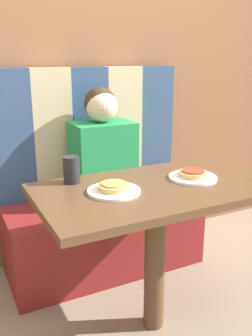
% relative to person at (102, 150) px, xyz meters
% --- Properties ---
extents(ground_plane, '(12.00, 12.00, 0.00)m').
position_rel_person_xyz_m(ground_plane, '(0.00, -0.61, -0.76)').
color(ground_plane, gray).
extents(wall_back, '(7.00, 0.05, 2.60)m').
position_rel_person_xyz_m(wall_back, '(0.00, 0.30, 0.54)').
color(wall_back, brown).
rests_on(wall_back, ground_plane).
extents(booth_seat, '(1.18, 0.49, 0.45)m').
position_rel_person_xyz_m(booth_seat, '(0.00, -0.00, -0.54)').
color(booth_seat, maroon).
rests_on(booth_seat, ground_plane).
extents(booth_backrest, '(1.18, 0.08, 0.78)m').
position_rel_person_xyz_m(booth_backrest, '(-0.00, 0.20, 0.08)').
color(booth_backrest, navy).
rests_on(booth_backrest, booth_seat).
extents(dining_table, '(1.07, 0.60, 0.74)m').
position_rel_person_xyz_m(dining_table, '(0.00, -0.61, -0.13)').
color(dining_table, brown).
rests_on(dining_table, ground_plane).
extents(person, '(0.35, 0.25, 0.67)m').
position_rel_person_xyz_m(person, '(0.00, 0.00, 0.00)').
color(person, '#1E8447').
rests_on(person, booth_seat).
extents(plate_left, '(0.23, 0.23, 0.01)m').
position_rel_person_xyz_m(plate_left, '(-0.21, -0.60, -0.02)').
color(plate_left, white).
rests_on(plate_left, dining_table).
extents(plate_right, '(0.23, 0.23, 0.01)m').
position_rel_person_xyz_m(plate_right, '(0.21, -0.60, -0.02)').
color(plate_right, white).
rests_on(plate_right, dining_table).
extents(pizza_left, '(0.14, 0.14, 0.03)m').
position_rel_person_xyz_m(pizza_left, '(-0.21, -0.60, -0.00)').
color(pizza_left, tan).
rests_on(pizza_left, plate_left).
extents(pizza_right, '(0.14, 0.14, 0.03)m').
position_rel_person_xyz_m(pizza_right, '(0.21, -0.60, -0.00)').
color(pizza_right, tan).
rests_on(pizza_right, plate_right).
extents(drinking_cup, '(0.07, 0.07, 0.12)m').
position_rel_person_xyz_m(drinking_cup, '(-0.32, -0.40, 0.03)').
color(drinking_cup, '#232328').
rests_on(drinking_cup, dining_table).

